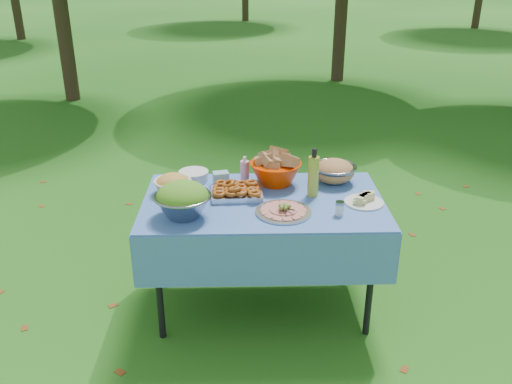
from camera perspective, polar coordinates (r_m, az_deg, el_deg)
The scene contains 14 objects.
ground at distance 3.68m, azimuth 0.72°, elevation -11.65°, with size 80.00×80.00×0.00m, color #0E3E0B.
picnic_table at distance 3.47m, azimuth 0.75°, elevation -6.54°, with size 1.46×0.86×0.76m, color #82AEFA.
salad_bowl at distance 3.07m, azimuth -7.72°, elevation -0.81°, with size 0.32×0.32×0.21m, color gray, non-canonical shape.
pasta_bowl_white at distance 3.40m, azimuth -8.78°, elevation 0.88°, with size 0.23×0.23×0.13m, color silver, non-canonical shape.
plate_stack at distance 3.59m, azimuth -6.58°, elevation 1.72°, with size 0.20×0.20×0.06m, color silver.
wipes_box at distance 3.49m, azimuth -3.72°, elevation 1.42°, with size 0.10×0.07×0.09m, color #84BBC9.
sanitizer_bottle at distance 3.55m, azimuth -1.20°, elevation 2.48°, with size 0.06×0.06×0.17m, color pink.
bread_bowl at distance 3.49m, azimuth 2.08°, elevation 2.59°, with size 0.33×0.33×0.22m, color #E53600, non-canonical shape.
pasta_bowl_steel at distance 3.57m, azimuth 8.23°, elevation 2.24°, with size 0.29×0.29×0.15m, color gray, non-canonical shape.
fried_tray at distance 3.32m, azimuth -2.04°, elevation 0.08°, with size 0.31×0.22×0.07m, color silver.
charcuterie_platter at distance 3.12m, azimuth 2.92°, elevation -1.58°, with size 0.33×0.33×0.07m, color #AAADB1.
oil_bottle at distance 3.31m, azimuth 6.07°, elevation 2.07°, with size 0.07×0.07×0.31m, color #9DAC30.
cheese_plate at distance 3.30m, azimuth 11.33°, elevation -0.64°, with size 0.24×0.24×0.06m, color silver.
shaker at distance 3.13m, azimuth 8.80°, elevation -1.70°, with size 0.05×0.05×0.08m, color silver.
Camera 1 is at (-0.12, -2.99, 2.14)m, focal length 38.00 mm.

